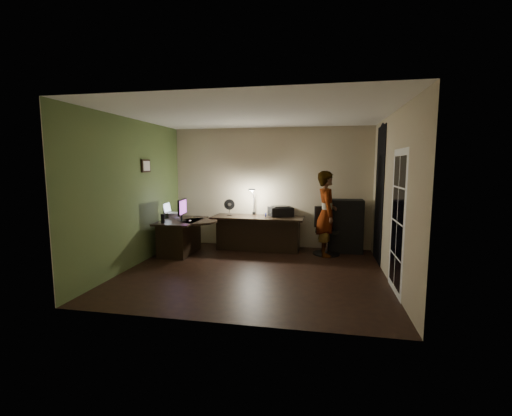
% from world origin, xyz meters
% --- Properties ---
extents(floor, '(4.50, 4.00, 0.01)m').
position_xyz_m(floor, '(0.00, 0.00, -0.01)').
color(floor, black).
rests_on(floor, ground).
extents(ceiling, '(4.50, 4.00, 0.01)m').
position_xyz_m(ceiling, '(0.00, 0.00, 2.71)').
color(ceiling, silver).
rests_on(ceiling, floor).
extents(wall_back, '(4.50, 0.01, 2.70)m').
position_xyz_m(wall_back, '(0.00, 2.00, 1.35)').
color(wall_back, tan).
rests_on(wall_back, floor).
extents(wall_front, '(4.50, 0.01, 2.70)m').
position_xyz_m(wall_front, '(0.00, -2.00, 1.35)').
color(wall_front, tan).
rests_on(wall_front, floor).
extents(wall_left, '(0.01, 4.00, 2.70)m').
position_xyz_m(wall_left, '(-2.25, 0.00, 1.35)').
color(wall_left, tan).
rests_on(wall_left, floor).
extents(wall_right, '(0.01, 4.00, 2.70)m').
position_xyz_m(wall_right, '(2.25, 0.00, 1.35)').
color(wall_right, tan).
rests_on(wall_right, floor).
extents(green_wall_overlay, '(0.00, 4.00, 2.70)m').
position_xyz_m(green_wall_overlay, '(-2.24, 0.00, 1.35)').
color(green_wall_overlay, '#485C2D').
rests_on(green_wall_overlay, floor).
extents(arched_doorway, '(0.01, 0.90, 2.60)m').
position_xyz_m(arched_doorway, '(2.24, 1.15, 1.30)').
color(arched_doorway, black).
rests_on(arched_doorway, floor).
extents(french_door, '(0.02, 0.92, 2.10)m').
position_xyz_m(french_door, '(2.24, -0.55, 1.05)').
color(french_door, white).
rests_on(french_door, floor).
extents(framed_picture, '(0.04, 0.30, 0.25)m').
position_xyz_m(framed_picture, '(-2.22, 0.45, 1.85)').
color(framed_picture, black).
rests_on(framed_picture, wall_left).
extents(desk_left, '(0.78, 1.25, 0.72)m').
position_xyz_m(desk_left, '(-1.73, 0.95, 0.36)').
color(desk_left, black).
rests_on(desk_left, floor).
extents(desk_right, '(2.01, 0.75, 0.75)m').
position_xyz_m(desk_right, '(-0.20, 1.54, 0.37)').
color(desk_right, black).
rests_on(desk_right, floor).
extents(cabinet, '(0.77, 0.40, 1.14)m').
position_xyz_m(cabinet, '(1.65, 1.73, 0.57)').
color(cabinet, black).
rests_on(cabinet, floor).
extents(laptop_stand, '(0.28, 0.26, 0.10)m').
position_xyz_m(laptop_stand, '(-2.07, 1.34, 0.76)').
color(laptop_stand, silver).
rests_on(laptop_stand, desk_left).
extents(laptop, '(0.36, 0.33, 0.24)m').
position_xyz_m(laptop, '(-2.07, 1.34, 0.92)').
color(laptop, silver).
rests_on(laptop, laptop_stand).
extents(monitor, '(0.15, 0.52, 0.34)m').
position_xyz_m(monitor, '(-1.69, 0.88, 0.87)').
color(monitor, black).
rests_on(monitor, desk_left).
extents(mouse, '(0.08, 0.10, 0.03)m').
position_xyz_m(mouse, '(-1.50, 0.87, 0.72)').
color(mouse, silver).
rests_on(mouse, desk_left).
extents(phone, '(0.09, 0.14, 0.01)m').
position_xyz_m(phone, '(-1.14, 0.94, 0.71)').
color(phone, black).
rests_on(phone, desk_left).
extents(pen, '(0.10, 0.10, 0.01)m').
position_xyz_m(pen, '(-1.34, 0.53, 0.71)').
color(pen, black).
rests_on(pen, desk_left).
extents(speaker, '(0.10, 0.10, 0.20)m').
position_xyz_m(speaker, '(-1.92, 0.50, 0.81)').
color(speaker, black).
rests_on(speaker, desk_left).
extents(notepad, '(0.19, 0.24, 0.01)m').
position_xyz_m(notepad, '(-1.84, 0.50, 0.71)').
color(notepad, silver).
rests_on(notepad, desk_left).
extents(desk_fan, '(0.26, 0.20, 0.36)m').
position_xyz_m(desk_fan, '(-0.86, 1.61, 0.93)').
color(desk_fan, black).
rests_on(desk_fan, desk_right).
extents(headphones, '(0.22, 0.11, 0.10)m').
position_xyz_m(headphones, '(0.06, 1.54, 0.80)').
color(headphones, '#0B1B9F').
rests_on(headphones, desk_right).
extents(printer, '(0.61, 0.56, 0.22)m').
position_xyz_m(printer, '(0.27, 1.72, 0.86)').
color(printer, black).
rests_on(printer, desk_right).
extents(desk_lamp, '(0.17, 0.29, 0.64)m').
position_xyz_m(desk_lamp, '(-0.35, 1.83, 1.07)').
color(desk_lamp, black).
rests_on(desk_lamp, desk_right).
extents(office_chair, '(0.70, 0.70, 0.99)m').
position_xyz_m(office_chair, '(1.28, 1.46, 0.50)').
color(office_chair, black).
rests_on(office_chair, floor).
extents(person, '(0.49, 0.67, 1.75)m').
position_xyz_m(person, '(1.26, 1.38, 0.87)').
color(person, '#D8A88C').
rests_on(person, floor).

